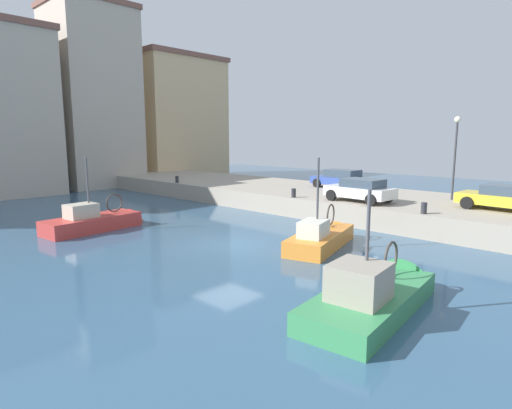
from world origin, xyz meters
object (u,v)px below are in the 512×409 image
fishing_boat_orange (323,243)px  parked_car_yellow (506,197)px  mooring_bollard_south (424,208)px  fishing_boat_green (375,302)px  mooring_bollard_north (177,179)px  parked_car_blue (341,178)px  fishing_boat_red (99,227)px  mooring_bollard_mid (294,193)px  quay_streetlamp (456,144)px  parked_car_white (360,190)px

fishing_boat_orange → parked_car_yellow: fishing_boat_orange is taller
mooring_bollard_south → fishing_boat_green: bearing=-165.4°
parked_car_yellow → mooring_bollard_north: bearing=99.2°
parked_car_blue → mooring_bollard_south: parked_car_blue is taller
fishing_boat_red → mooring_bollard_mid: size_ratio=10.63×
quay_streetlamp → mooring_bollard_north: bearing=106.3°
fishing_boat_orange → fishing_boat_green: bearing=-133.0°
fishing_boat_green → parked_car_yellow: 13.07m
mooring_bollard_mid → quay_streetlamp: 9.76m
mooring_bollard_south → mooring_bollard_mid: (0.00, 8.00, 0.00)m
quay_streetlamp → fishing_boat_green: bearing=-168.5°
parked_car_yellow → mooring_bollard_north: 22.93m
quay_streetlamp → parked_car_white: bearing=140.6°
parked_car_yellow → quay_streetlamp: 4.59m
fishing_boat_orange → fishing_boat_red: 11.91m
fishing_boat_red → parked_car_white: 14.59m
fishing_boat_red → parked_car_yellow: 21.04m
fishing_boat_green → mooring_bollard_mid: bearing=48.3°
fishing_boat_green → quay_streetlamp: bearing=11.5°
mooring_bollard_south → quay_streetlamp: (5.65, 0.62, 2.98)m
fishing_boat_red → parked_car_white: bearing=-38.9°
fishing_boat_green → quay_streetlamp: (14.93, 3.03, 4.31)m
fishing_boat_red → fishing_boat_orange: bearing=-62.8°
fishing_boat_red → parked_car_yellow: size_ratio=1.34×
parked_car_yellow → mooring_bollard_mid: size_ratio=7.96×
parked_car_yellow → fishing_boat_red: bearing=130.6°
parked_car_blue → mooring_bollard_mid: 6.13m
fishing_boat_orange → mooring_bollard_south: bearing=-30.6°
parked_car_blue → mooring_bollard_mid: (-6.09, -0.51, -0.42)m
parked_car_blue → mooring_bollard_north: parked_car_blue is taller
mooring_bollard_mid → fishing_boat_red: bearing=152.1°
fishing_boat_orange → parked_car_white: size_ratio=1.49×
fishing_boat_green → parked_car_yellow: (12.95, -0.22, 1.73)m
mooring_bollard_mid → quay_streetlamp: bearing=-52.6°
fishing_boat_green → mooring_bollard_south: fishing_boat_green is taller
fishing_boat_red → mooring_bollard_south: bearing=-53.1°
fishing_boat_green → parked_car_blue: (15.37, 10.92, 1.75)m
mooring_bollard_mid → fishing_boat_orange: bearing=-130.5°
fishing_boat_red → mooring_bollard_south: fishing_boat_red is taller
parked_car_white → mooring_bollard_north: size_ratio=7.16×
mooring_bollard_north → mooring_bollard_south: bearing=-90.0°
mooring_bollard_south → fishing_boat_orange: bearing=149.4°
fishing_boat_red → parked_car_blue: size_ratio=1.39×
parked_car_yellow → mooring_bollard_south: size_ratio=7.96×
fishing_boat_orange → mooring_bollard_mid: bearing=49.5°
parked_car_yellow → mooring_bollard_mid: (-3.68, 10.62, -0.39)m
mooring_bollard_south → mooring_bollard_north: same height
mooring_bollard_north → quay_streetlamp: (5.65, -19.38, 2.98)m
fishing_boat_orange → mooring_bollard_mid: 7.12m
fishing_boat_green → mooring_bollard_mid: size_ratio=11.50×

